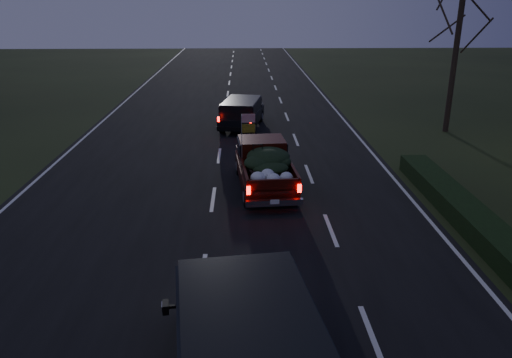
{
  "coord_description": "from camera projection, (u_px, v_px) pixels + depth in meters",
  "views": [
    {
      "loc": [
        1.02,
        -10.75,
        6.44
      ],
      "look_at": [
        1.42,
        3.43,
        1.3
      ],
      "focal_mm": 35.0,
      "sensor_mm": 36.0,
      "label": 1
    }
  ],
  "objects": [
    {
      "name": "rear_suv",
      "position": [
        249.0,
        352.0,
        7.89
      ],
      "size": [
        2.97,
        5.61,
        1.54
      ],
      "rotation": [
        0.0,
        0.0,
        0.13
      ],
      "color": "black",
      "rests_on": "ground"
    },
    {
      "name": "ground",
      "position": [
        202.0,
        277.0,
        12.27
      ],
      "size": [
        120.0,
        120.0,
        0.0
      ],
      "primitive_type": "plane",
      "color": "black",
      "rests_on": "ground"
    },
    {
      "name": "road_asphalt",
      "position": [
        202.0,
        276.0,
        12.26
      ],
      "size": [
        14.0,
        120.0,
        0.02
      ],
      "primitive_type": "cube",
      "color": "black",
      "rests_on": "ground"
    },
    {
      "name": "hedge_row",
      "position": [
        465.0,
        213.0,
        15.19
      ],
      "size": [
        1.0,
        10.0,
        0.6
      ],
      "primitive_type": "cube",
      "color": "black",
      "rests_on": "ground"
    },
    {
      "name": "lead_suv",
      "position": [
        242.0,
        111.0,
        26.11
      ],
      "size": [
        2.49,
        4.49,
        1.22
      ],
      "rotation": [
        0.0,
        0.0,
        -0.18
      ],
      "color": "black",
      "rests_on": "ground"
    },
    {
      "name": "pickup_truck",
      "position": [
        264.0,
        163.0,
        17.77
      ],
      "size": [
        2.14,
        4.75,
        2.42
      ],
      "rotation": [
        0.0,
        0.0,
        0.08
      ],
      "color": "#3E0F08",
      "rests_on": "ground"
    },
    {
      "name": "bare_tree_far",
      "position": [
        459.0,
        25.0,
        23.95
      ],
      "size": [
        3.6,
        3.6,
        7.0
      ],
      "color": "black",
      "rests_on": "ground"
    }
  ]
}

